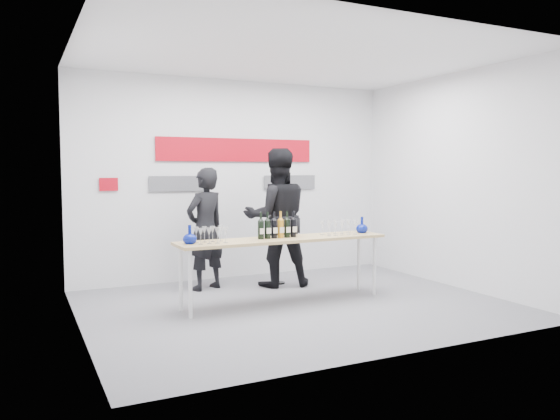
{
  "coord_description": "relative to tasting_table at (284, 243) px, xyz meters",
  "views": [
    {
      "loc": [
        -3.05,
        -5.81,
        1.66
      ],
      "look_at": [
        -0.09,
        0.29,
        1.15
      ],
      "focal_mm": 35.0,
      "sensor_mm": 36.0,
      "label": 1
    }
  ],
  "objects": [
    {
      "name": "tasting_table",
      "position": [
        0.0,
        0.0,
        0.0
      ],
      "size": [
        2.71,
        0.6,
        0.81
      ],
      "rotation": [
        0.0,
        0.0,
        0.02
      ],
      "color": "tan",
      "rests_on": "ground"
    },
    {
      "name": "presenter_right",
      "position": [
        0.35,
        0.92,
        0.23
      ],
      "size": [
        1.08,
        0.92,
        1.95
      ],
      "primitive_type": "imported",
      "rotation": [
        0.0,
        0.0,
        2.93
      ],
      "color": "black",
      "rests_on": "ground"
    },
    {
      "name": "wine_bottles",
      "position": [
        -0.07,
        0.03,
        0.23
      ],
      "size": [
        0.53,
        0.09,
        0.33
      ],
      "rotation": [
        0.0,
        0.0,
        0.02
      ],
      "color": "black",
      "rests_on": "tasting_table"
    },
    {
      "name": "ground",
      "position": [
        0.09,
        -0.19,
        -0.75
      ],
      "size": [
        5.0,
        5.0,
        0.0
      ],
      "primitive_type": "plane",
      "color": "slate",
      "rests_on": "ground"
    },
    {
      "name": "signage",
      "position": [
        0.03,
        1.78,
        1.06
      ],
      "size": [
        3.38,
        0.02,
        0.79
      ],
      "color": "#AF0716",
      "rests_on": "back_wall"
    },
    {
      "name": "glasses_left",
      "position": [
        -0.95,
        -0.02,
        0.15
      ],
      "size": [
        0.37,
        0.23,
        0.18
      ],
      "color": "silver",
      "rests_on": "tasting_table"
    },
    {
      "name": "mic_stand",
      "position": [
        0.44,
        1.04,
        -0.28
      ],
      "size": [
        0.18,
        0.18,
        1.52
      ],
      "rotation": [
        0.0,
        0.0,
        0.05
      ],
      "color": "black",
      "rests_on": "ground"
    },
    {
      "name": "decanter_right",
      "position": [
        1.19,
        0.05,
        0.17
      ],
      "size": [
        0.16,
        0.16,
        0.21
      ],
      "primitive_type": null,
      "color": "navy",
      "rests_on": "tasting_table"
    },
    {
      "name": "back_wall",
      "position": [
        0.09,
        1.81,
        0.75
      ],
      "size": [
        5.0,
        0.04,
        3.0
      ],
      "primitive_type": "cube",
      "color": "silver",
      "rests_on": "ground"
    },
    {
      "name": "glasses_right",
      "position": [
        0.81,
        0.02,
        0.15
      ],
      "size": [
        0.47,
        0.23,
        0.18
      ],
      "color": "silver",
      "rests_on": "tasting_table"
    },
    {
      "name": "presenter_left",
      "position": [
        -0.64,
        1.14,
        0.09
      ],
      "size": [
        0.72,
        0.6,
        1.68
      ],
      "primitive_type": "imported",
      "rotation": [
        0.0,
        0.0,
        3.52
      ],
      "color": "black",
      "rests_on": "ground"
    },
    {
      "name": "decanter_left",
      "position": [
        -1.19,
        -0.0,
        0.17
      ],
      "size": [
        0.16,
        0.16,
        0.21
      ],
      "primitive_type": null,
      "color": "navy",
      "rests_on": "tasting_table"
    }
  ]
}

